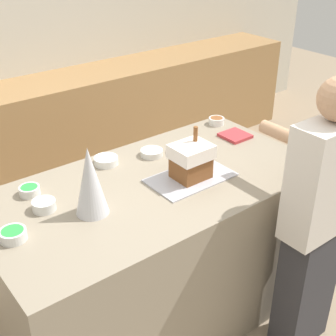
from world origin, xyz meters
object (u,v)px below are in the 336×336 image
candy_bowl_behind_tray (152,152)px  cookbook (235,136)px  candy_bowl_far_left (178,148)px  candy_bowl_beside_tree (216,121)px  decorative_tree (90,181)px  gingerbread_house (191,160)px  candy_bowl_front_corner (106,160)px  baking_tray (191,178)px  candy_bowl_near_tray_left (30,190)px  person (317,222)px  candy_bowl_far_right (13,234)px  candy_bowl_near_tray_right (44,205)px

candy_bowl_behind_tray → cookbook: 0.59m
candy_bowl_far_left → candy_bowl_beside_tree: 0.51m
decorative_tree → gingerbread_house: bearing=-3.8°
gingerbread_house → candy_bowl_front_corner: bearing=123.4°
candy_bowl_beside_tree → baking_tray: bearing=-143.5°
candy_bowl_behind_tray → cookbook: (0.58, -0.12, -0.01)m
candy_bowl_near_tray_left → candy_bowl_front_corner: (0.49, 0.05, -0.00)m
decorative_tree → person: 1.18m
baking_tray → decorative_tree: 0.62m
candy_bowl_near_tray_left → candy_bowl_far_right: 0.38m
decorative_tree → cookbook: (1.16, 0.19, -0.17)m
gingerbread_house → candy_bowl_near_tray_right: (-0.77, 0.20, -0.08)m
decorative_tree → candy_bowl_near_tray_right: decorative_tree is taller
person → candy_bowl_front_corner: bearing=122.7°
gingerbread_house → candy_bowl_far_right: (-0.98, 0.07, -0.08)m
baking_tray → candy_bowl_near_tray_left: bearing=153.6°
candy_bowl_far_right → candy_bowl_behind_tray: 1.01m
candy_bowl_near_tray_right → candy_bowl_far_right: bearing=-147.1°
candy_bowl_far_left → candy_bowl_near_tray_right: 0.92m
candy_bowl_behind_tray → candy_bowl_beside_tree: bearing=9.7°
decorative_tree → candy_bowl_behind_tray: bearing=28.2°
baking_tray → candy_bowl_far_left: 0.32m
baking_tray → candy_bowl_near_tray_right: (-0.77, 0.20, 0.02)m
candy_bowl_behind_tray → candy_bowl_near_tray_right: bearing=-169.1°
candy_bowl_near_tray_right → candy_bowl_behind_tray: 0.77m
baking_tray → candy_bowl_near_tray_left: 0.85m
baking_tray → candy_bowl_near_tray_right: bearing=165.1°
decorative_tree → candy_bowl_near_tray_left: decorative_tree is taller
candy_bowl_near_tray_right → decorative_tree: bearing=-43.1°
candy_bowl_behind_tray → person: 1.02m
candy_bowl_beside_tree → cookbook: bearing=-101.9°
candy_bowl_far_right → person: (1.34, -0.65, -0.15)m
candy_bowl_near_tray_left → candy_bowl_front_corner: candy_bowl_near_tray_left is taller
baking_tray → gingerbread_house: (0.00, 0.00, 0.11)m
candy_bowl_near_tray_right → candy_bowl_front_corner: 0.53m
candy_bowl_front_corner → candy_bowl_beside_tree: bearing=2.1°
cookbook → candy_bowl_far_right: bearing=-174.0°
candy_bowl_beside_tree → cookbook: candy_bowl_beside_tree is taller
candy_bowl_far_right → cookbook: bearing=6.0°
decorative_tree → candy_bowl_beside_tree: bearing=19.1°
cookbook → candy_bowl_front_corner: bearing=167.1°
decorative_tree → candy_bowl_far_left: size_ratio=3.78×
candy_bowl_near_tray_right → candy_bowl_beside_tree: 1.41m
candy_bowl_far_left → cookbook: candy_bowl_far_left is taller
cookbook → person: person is taller
decorative_tree → candy_bowl_behind_tray: size_ratio=2.62×
gingerbread_house → person: (0.37, -0.58, -0.24)m
candy_bowl_near_tray_right → person: (1.13, -0.79, -0.15)m
decorative_tree → person: person is taller
candy_bowl_far_right → person: size_ratio=0.08×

